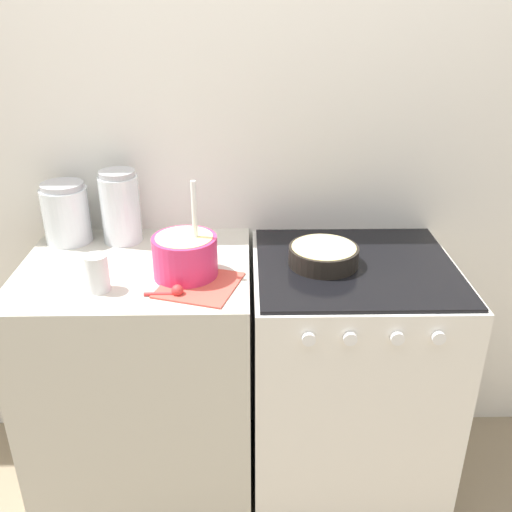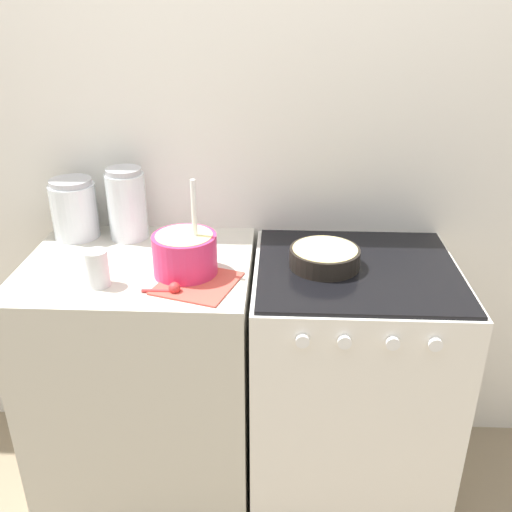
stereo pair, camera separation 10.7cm
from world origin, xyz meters
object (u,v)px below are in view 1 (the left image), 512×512
(storage_jar_left, at_px, (67,217))
(storage_jar_middle, at_px, (121,211))
(mixing_bowl, at_px, (185,254))
(baking_pan, at_px, (323,255))
(tin_can, at_px, (97,273))
(stove, at_px, (346,378))

(storage_jar_left, relative_size, storage_jar_middle, 0.84)
(mixing_bowl, height_order, baking_pan, mixing_bowl)
(baking_pan, height_order, tin_can, tin_can)
(tin_can, bearing_deg, storage_jar_middle, 89.71)
(baking_pan, height_order, storage_jar_left, storage_jar_left)
(baking_pan, relative_size, storage_jar_middle, 0.89)
(mixing_bowl, bearing_deg, storage_jar_left, 147.50)
(tin_can, bearing_deg, storage_jar_left, 117.11)
(baking_pan, relative_size, tin_can, 1.99)
(baking_pan, xyz_separation_m, storage_jar_left, (-0.90, 0.21, 0.06))
(stove, xyz_separation_m, tin_can, (-0.81, -0.16, 0.53))
(stove, height_order, mixing_bowl, mixing_bowl)
(stove, relative_size, mixing_bowl, 2.97)
(storage_jar_middle, height_order, tin_can, storage_jar_middle)
(storage_jar_middle, bearing_deg, tin_can, -90.29)
(baking_pan, bearing_deg, mixing_bowl, -170.62)
(stove, height_order, tin_can, tin_can)
(mixing_bowl, distance_m, baking_pan, 0.46)
(stove, relative_size, tin_can, 8.09)
(mixing_bowl, bearing_deg, stove, 7.51)
(storage_jar_left, distance_m, tin_can, 0.43)
(storage_jar_left, height_order, tin_can, storage_jar_left)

